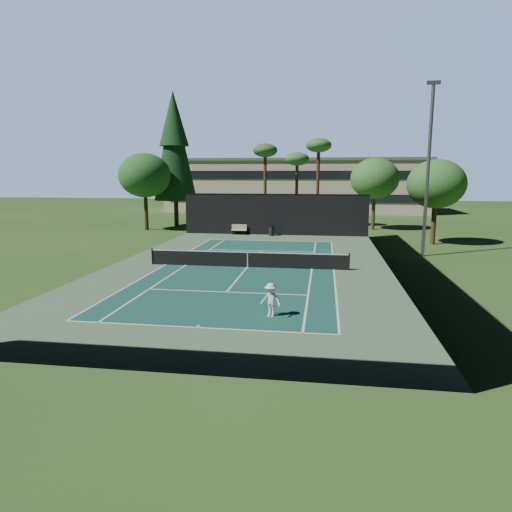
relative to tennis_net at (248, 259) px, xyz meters
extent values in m
plane|color=#2B4F1D|center=(0.00, 0.00, -0.56)|extent=(160.00, 160.00, 0.00)
cube|color=#4F704E|center=(0.00, 0.00, -0.55)|extent=(18.00, 32.00, 0.01)
cube|color=#184E44|center=(0.00, 0.00, -0.55)|extent=(10.97, 23.77, 0.01)
cube|color=white|center=(0.00, -11.88, -0.54)|extent=(10.97, 0.10, 0.01)
cube|color=white|center=(0.00, 11.88, -0.54)|extent=(10.97, 0.10, 0.01)
cube|color=white|center=(0.00, -6.40, -0.54)|extent=(8.23, 0.10, 0.01)
cube|color=white|center=(0.00, 6.40, -0.54)|extent=(8.23, 0.10, 0.01)
cube|color=white|center=(-5.49, 0.00, -0.54)|extent=(0.10, 23.77, 0.01)
cube|color=white|center=(5.49, 0.00, -0.54)|extent=(0.10, 23.77, 0.01)
cube|color=white|center=(-4.12, 0.00, -0.54)|extent=(0.10, 23.77, 0.01)
cube|color=white|center=(4.12, 0.00, -0.54)|extent=(0.10, 23.77, 0.01)
cube|color=white|center=(0.00, 0.00, -0.54)|extent=(0.10, 12.80, 0.01)
cube|color=white|center=(0.00, -11.73, -0.54)|extent=(0.10, 0.30, 0.01)
cube|color=white|center=(0.00, 11.73, -0.54)|extent=(0.10, 0.30, 0.01)
cylinder|color=black|center=(-6.40, 0.00, -0.01)|extent=(0.10, 0.10, 1.10)
cylinder|color=black|center=(6.40, 0.00, -0.01)|extent=(0.10, 0.10, 1.10)
cube|color=black|center=(0.00, 0.00, -0.06)|extent=(12.80, 0.02, 0.92)
cube|color=white|center=(0.00, 0.00, 0.43)|extent=(12.80, 0.04, 0.07)
cube|color=white|center=(0.00, 0.00, -0.06)|extent=(0.05, 0.03, 0.92)
cube|color=black|center=(0.00, 16.00, 1.44)|extent=(18.00, 0.04, 4.00)
cube|color=black|center=(0.00, -16.00, 1.44)|extent=(18.00, 0.04, 4.00)
cube|color=black|center=(9.00, 0.00, 1.44)|extent=(0.04, 32.00, 4.00)
cube|color=black|center=(-9.00, 0.00, 1.44)|extent=(0.04, 32.00, 4.00)
cube|color=black|center=(0.00, 16.00, 3.44)|extent=(18.00, 0.06, 0.06)
imported|color=white|center=(2.68, -10.02, 0.17)|extent=(1.07, 0.85, 1.45)
sphere|color=gold|center=(-3.80, -9.27, -0.52)|extent=(0.07, 0.07, 0.07)
sphere|color=#C8DD32|center=(-2.54, 3.34, -0.52)|extent=(0.07, 0.07, 0.07)
sphere|color=#CFF136|center=(2.74, 2.21, -0.53)|extent=(0.06, 0.06, 0.06)
sphere|color=yellow|center=(-5.53, 4.54, -0.52)|extent=(0.08, 0.08, 0.08)
cube|color=beige|center=(-3.51, 15.64, -0.11)|extent=(1.50, 0.45, 0.05)
cube|color=#BBB59B|center=(-3.51, 15.84, 0.19)|extent=(1.50, 0.06, 0.55)
cube|color=black|center=(-4.11, 15.64, -0.35)|extent=(0.06, 0.40, 0.42)
cube|color=black|center=(-2.91, 15.64, -0.35)|extent=(0.06, 0.40, 0.42)
cylinder|color=black|center=(-0.23, 15.31, -0.11)|extent=(0.52, 0.52, 0.90)
cylinder|color=black|center=(-0.23, 15.31, 0.36)|extent=(0.56, 0.56, 0.05)
cylinder|color=#4B3420|center=(-12.00, 22.00, 1.24)|extent=(0.50, 0.50, 3.60)
cone|color=#123315|center=(-12.00, 22.00, 8.44)|extent=(4.80, 4.80, 12.00)
cone|color=#143919|center=(-12.00, 22.00, 11.44)|extent=(3.30, 3.30, 6.00)
cylinder|color=#49311F|center=(-2.00, 24.00, 3.72)|extent=(0.36, 0.36, 8.55)
ellipsoid|color=#2F5E2A|center=(-2.00, 24.00, 7.99)|extent=(2.80, 2.80, 1.54)
cylinder|color=#4A311F|center=(1.50, 26.00, 3.27)|extent=(0.36, 0.36, 7.65)
ellipsoid|color=#2F662E|center=(1.50, 26.00, 7.09)|extent=(2.80, 2.80, 1.54)
cylinder|color=#482E1F|center=(4.00, 23.00, 3.94)|extent=(0.36, 0.36, 9.00)
ellipsoid|color=#306B31|center=(4.00, 23.00, 8.44)|extent=(2.80, 2.80, 1.54)
cylinder|color=#4D3A21|center=(10.00, 22.00, 1.20)|extent=(0.40, 0.40, 3.52)
ellipsoid|color=#2F6627|center=(10.00, 22.00, 4.88)|extent=(5.12, 5.12, 4.35)
cylinder|color=#4E3621|center=(14.00, 12.00, 1.09)|extent=(0.40, 0.40, 3.30)
ellipsoid|color=#2F6627|center=(14.00, 12.00, 4.54)|extent=(4.80, 4.80, 4.08)
cylinder|color=#3F2B1B|center=(-14.00, 18.00, 1.31)|extent=(0.40, 0.40, 3.74)
ellipsoid|color=#245E25|center=(-14.00, 18.00, 5.22)|extent=(5.44, 5.44, 4.62)
cube|color=#C6B299|center=(0.00, 46.00, 3.44)|extent=(40.00, 12.00, 8.00)
cube|color=#59595B|center=(0.00, 46.00, 7.54)|extent=(40.50, 12.50, 0.40)
cube|color=black|center=(0.00, 39.95, 1.84)|extent=(38.00, 0.15, 1.20)
cube|color=black|center=(0.00, 39.95, 5.24)|extent=(38.00, 0.15, 1.20)
cylinder|color=gray|center=(12.00, 6.00, 5.44)|extent=(0.24, 0.24, 12.00)
cube|color=gray|center=(12.00, 6.00, 11.54)|extent=(0.90, 0.25, 0.25)
camera|label=1|loc=(4.80, -28.34, 5.36)|focal=32.00mm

